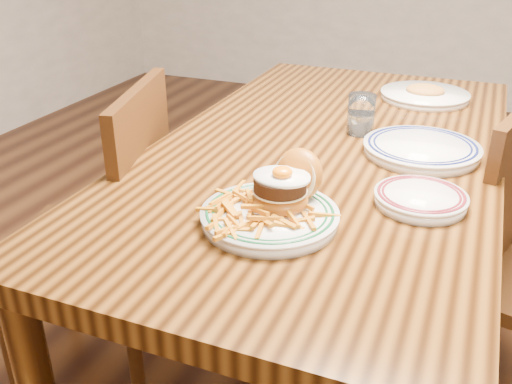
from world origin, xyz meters
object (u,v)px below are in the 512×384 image
at_px(table, 327,176).
at_px(main_plate, 275,204).
at_px(side_plate, 421,198).
at_px(chair_left, 108,234).

height_order(table, main_plate, main_plate).
bearing_deg(side_plate, chair_left, -174.22).
distance_m(table, main_plate, 0.45).
xyz_separation_m(table, main_plate, (0.01, -0.43, 0.12)).
bearing_deg(chair_left, table, 6.95).
distance_m(table, side_plate, 0.39).
relative_size(chair_left, main_plate, 3.19).
bearing_deg(chair_left, side_plate, -17.50).
distance_m(chair_left, main_plate, 0.67).
height_order(table, side_plate, side_plate).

